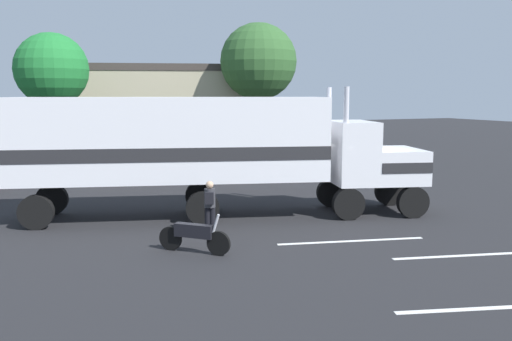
# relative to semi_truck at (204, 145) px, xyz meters

# --- Properties ---
(ground_plane) EXTENTS (120.00, 120.00, 0.00)m
(ground_plane) POSITION_rel_semi_truck_xyz_m (5.47, -1.33, -2.52)
(ground_plane) COLOR #232326
(lane_stripe_near) EXTENTS (4.31, 1.22, 0.01)m
(lane_stripe_near) POSITION_rel_semi_truck_xyz_m (2.86, -4.83, -2.52)
(lane_stripe_near) COLOR silver
(lane_stripe_near) RESTS_ON ground_plane
(lane_stripe_mid) EXTENTS (4.30, 1.26, 0.01)m
(lane_stripe_mid) POSITION_rel_semi_truck_xyz_m (4.98, -7.32, -2.52)
(lane_stripe_mid) COLOR silver
(lane_stripe_mid) RESTS_ON ground_plane
(lane_stripe_far) EXTENTS (4.26, 1.40, 0.01)m
(lane_stripe_far) POSITION_rel_semi_truck_xyz_m (2.76, -10.31, -2.52)
(lane_stripe_far) COLOR silver
(lane_stripe_far) RESTS_ON ground_plane
(semi_truck) EXTENTS (14.28, 6.43, 4.50)m
(semi_truck) POSITION_rel_semi_truck_xyz_m (0.00, 0.00, 0.00)
(semi_truck) COLOR white
(semi_truck) RESTS_ON ground_plane
(person_bystander) EXTENTS (0.40, 0.48, 1.63)m
(person_bystander) POSITION_rel_semi_truck_xyz_m (-0.60, -2.30, -1.63)
(person_bystander) COLOR black
(person_bystander) RESTS_ON ground_plane
(parked_bus) EXTENTS (11.29, 5.02, 3.40)m
(parked_bus) POSITION_rel_semi_truck_xyz_m (2.40, 8.63, -0.46)
(parked_bus) COLOR silver
(parked_bus) RESTS_ON ground_plane
(motorcycle) EXTENTS (1.56, 1.56, 1.12)m
(motorcycle) POSITION_rel_semi_truck_xyz_m (-1.67, -4.10, -2.04)
(motorcycle) COLOR black
(motorcycle) RESTS_ON ground_plane
(tree_left) EXTENTS (4.48, 4.48, 7.99)m
(tree_left) POSITION_rel_semi_truck_xyz_m (-3.57, 18.50, 3.19)
(tree_left) COLOR brown
(tree_left) RESTS_ON ground_plane
(tree_center) EXTENTS (5.32, 5.32, 9.16)m
(tree_center) POSITION_rel_semi_truck_xyz_m (9.94, 17.62, 3.95)
(tree_center) COLOR brown
(tree_center) RESTS_ON ground_plane
(building_backdrop) EXTENTS (15.90, 9.99, 6.39)m
(building_backdrop) POSITION_rel_semi_truck_xyz_m (3.15, 23.91, 0.89)
(building_backdrop) COLOR #B7AD8C
(building_backdrop) RESTS_ON ground_plane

